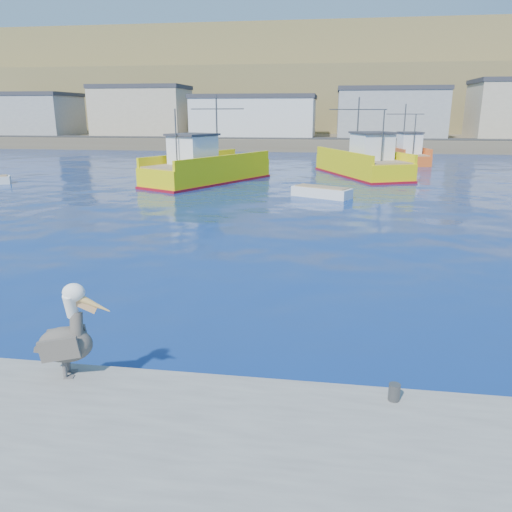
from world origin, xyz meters
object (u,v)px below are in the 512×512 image
(trawler_yellow_b, at_px, (363,164))
(skiff_mid, at_px, (322,193))
(boat_orange, at_px, (406,154))
(pelican, at_px, (68,337))
(trawler_yellow_a, at_px, (206,169))

(trawler_yellow_b, relative_size, skiff_mid, 2.98)
(trawler_yellow_b, relative_size, boat_orange, 1.45)
(pelican, bearing_deg, skiff_mid, 80.26)
(trawler_yellow_a, xyz_separation_m, trawler_yellow_b, (12.10, 5.99, -0.01))
(trawler_yellow_b, xyz_separation_m, pelican, (-7.33, -35.58, 0.24))
(trawler_yellow_a, bearing_deg, skiff_mid, -31.47)
(trawler_yellow_b, xyz_separation_m, boat_orange, (5.02, 11.41, -0.03))
(trawler_yellow_a, xyz_separation_m, boat_orange, (17.12, 17.40, -0.04))
(boat_orange, xyz_separation_m, pelican, (-12.35, -47.00, 0.27))
(pelican, bearing_deg, trawler_yellow_a, 99.16)
(trawler_yellow_a, height_order, skiff_mid, trawler_yellow_a)
(trawler_yellow_b, bearing_deg, boat_orange, 66.27)
(boat_orange, bearing_deg, skiff_mid, -109.75)
(trawler_yellow_b, bearing_deg, pelican, -101.65)
(trawler_yellow_b, bearing_deg, trawler_yellow_a, -153.67)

